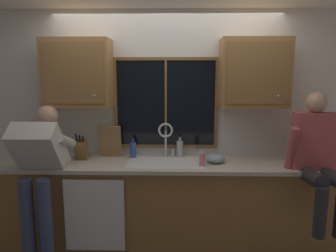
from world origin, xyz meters
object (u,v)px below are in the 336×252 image
at_px(bottle_green_glass, 180,148).
at_px(cutting_board, 110,141).
at_px(bottle_tall_clear, 133,149).
at_px(person_standing, 40,167).
at_px(person_sitting_on_counter, 317,153).
at_px(soap_dispenser, 202,159).
at_px(knife_block, 82,150).
at_px(mixing_bowl, 215,158).

bearing_deg(bottle_green_glass, cutting_board, -178.42).
height_order(bottle_green_glass, bottle_tall_clear, bottle_green_glass).
distance_m(person_standing, person_sitting_on_counter, 2.69).
bearing_deg(cutting_board, soap_dispenser, -18.04).
xyz_separation_m(knife_block, mixing_bowl, (1.45, -0.08, -0.06)).
height_order(knife_block, soap_dispenser, knife_block).
xyz_separation_m(knife_block, bottle_tall_clear, (0.55, 0.11, -0.01)).
height_order(knife_block, bottle_green_glass, knife_block).
xyz_separation_m(person_sitting_on_counter, bottle_green_glass, (-1.31, 0.50, -0.09)).
bearing_deg(cutting_board, person_standing, -138.85).
relative_size(person_sitting_on_counter, knife_block, 3.92).
bearing_deg(person_sitting_on_counter, mixing_bowl, 163.50).
bearing_deg(bottle_tall_clear, person_standing, -149.44).
relative_size(bottle_green_glass, bottle_tall_clear, 1.05).
bearing_deg(person_standing, bottle_tall_clear, 30.56).
bearing_deg(mixing_bowl, person_sitting_on_counter, -16.50).
xyz_separation_m(bottle_green_glass, bottle_tall_clear, (-0.53, -0.03, -0.00)).
distance_m(person_standing, mixing_bowl, 1.78).
height_order(cutting_board, bottle_tall_clear, cutting_board).
relative_size(cutting_board, bottle_tall_clear, 1.62).
height_order(person_standing, cutting_board, person_standing).
bearing_deg(person_sitting_on_counter, person_standing, -179.37).
bearing_deg(person_sitting_on_counter, cutting_board, 167.09).
relative_size(knife_block, mixing_bowl, 1.59).
height_order(cutting_board, soap_dispenser, cutting_board).
distance_m(person_sitting_on_counter, knife_block, 2.42).
bearing_deg(mixing_bowl, person_standing, -170.00).
relative_size(knife_block, cutting_board, 0.87).
height_order(person_sitting_on_counter, mixing_bowl, person_sitting_on_counter).
xyz_separation_m(person_sitting_on_counter, knife_block, (-2.39, 0.36, -0.08)).
xyz_separation_m(person_standing, soap_dispenser, (1.60, 0.18, 0.04)).
bearing_deg(bottle_tall_clear, soap_dispenser, -22.83).
relative_size(cutting_board, bottle_green_glass, 1.54).
distance_m(cutting_board, bottle_tall_clear, 0.27).
xyz_separation_m(cutting_board, bottle_tall_clear, (0.26, -0.01, -0.09)).
xyz_separation_m(mixing_bowl, bottle_green_glass, (-0.37, 0.23, 0.05)).
relative_size(mixing_bowl, bottle_green_glass, 0.85).
bearing_deg(person_sitting_on_counter, bottle_green_glass, 159.03).
bearing_deg(knife_block, soap_dispenser, -8.98).
distance_m(person_sitting_on_counter, soap_dispenser, 1.11).
height_order(knife_block, mixing_bowl, knife_block).
bearing_deg(mixing_bowl, cutting_board, 170.06).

